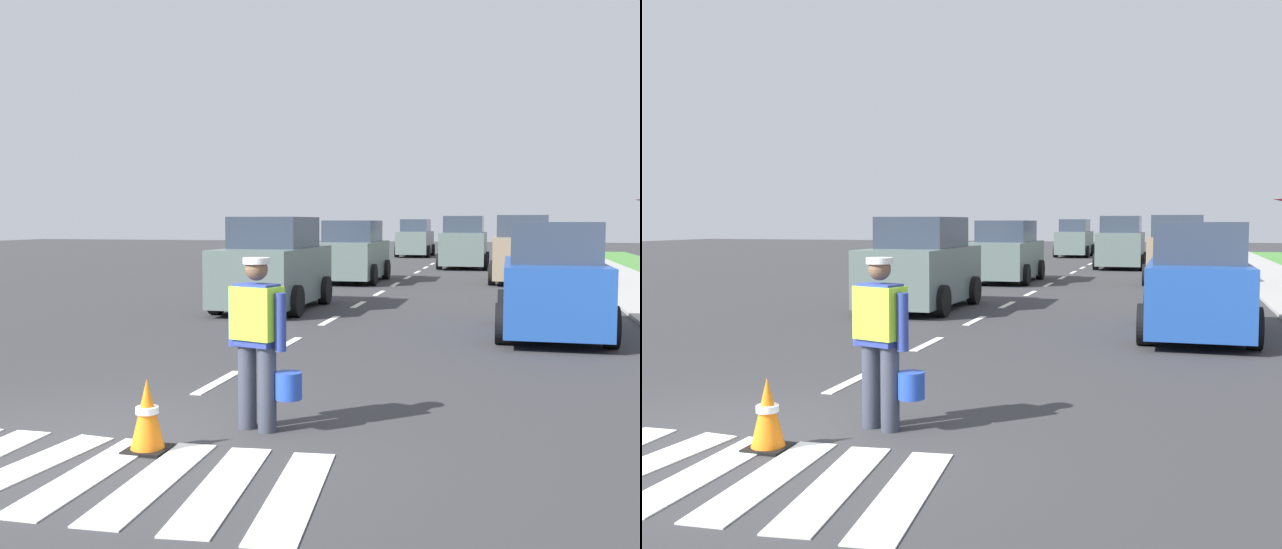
% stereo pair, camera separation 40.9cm
% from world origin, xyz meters
% --- Properties ---
extents(ground_plane, '(96.00, 96.00, 0.00)m').
position_xyz_m(ground_plane, '(0.00, 21.00, 0.00)').
color(ground_plane, '#333335').
extents(crosswalk_stripes, '(4.52, 1.93, 0.01)m').
position_xyz_m(crosswalk_stripes, '(-0.00, -0.75, 0.01)').
color(crosswalk_stripes, white).
rests_on(crosswalk_stripes, ground).
extents(lane_center_line, '(0.14, 46.40, 0.01)m').
position_xyz_m(lane_center_line, '(0.00, 25.20, 0.00)').
color(lane_center_line, silver).
rests_on(lane_center_line, ground).
extents(road_worker, '(0.77, 0.41, 1.67)m').
position_xyz_m(road_worker, '(1.19, 0.81, 0.93)').
color(road_worker, '#383D4C').
rests_on(road_worker, ground).
extents(traffic_cone_near, '(0.36, 0.36, 0.64)m').
position_xyz_m(traffic_cone_near, '(0.46, -0.07, 0.32)').
color(traffic_cone_near, black).
rests_on(traffic_cone_near, ground).
extents(car_parked_curbside, '(1.91, 4.08, 2.00)m').
position_xyz_m(car_parked_curbside, '(4.26, 7.85, 0.93)').
color(car_parked_curbside, '#1E4799').
rests_on(car_parked_curbside, ground).
extents(car_oncoming_lead, '(2.01, 4.12, 2.11)m').
position_xyz_m(car_oncoming_lead, '(-1.73, 10.41, 0.98)').
color(car_oncoming_lead, slate).
rests_on(car_oncoming_lead, ground).
extents(car_parked_far, '(2.03, 3.82, 2.21)m').
position_xyz_m(car_parked_far, '(3.90, 19.35, 1.03)').
color(car_parked_far, gray).
rests_on(car_parked_far, ground).
extents(car_outgoing_far, '(2.08, 3.96, 2.24)m').
position_xyz_m(car_outgoing_far, '(1.62, 26.73, 1.04)').
color(car_outgoing_far, slate).
rests_on(car_outgoing_far, ground).
extents(car_oncoming_second, '(2.09, 4.23, 2.04)m').
position_xyz_m(car_oncoming_second, '(-1.57, 18.52, 0.95)').
color(car_oncoming_second, slate).
rests_on(car_oncoming_second, ground).
extents(car_oncoming_third, '(1.95, 4.28, 2.13)m').
position_xyz_m(car_oncoming_third, '(-1.72, 37.01, 0.99)').
color(car_oncoming_third, slate).
rests_on(car_oncoming_third, ground).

